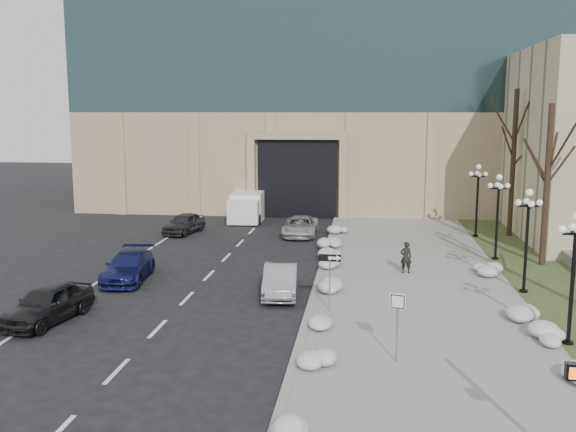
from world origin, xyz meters
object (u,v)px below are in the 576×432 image
object	(u,v)px
lamppost_b	(527,227)
lamppost_d	(478,191)
lamppost_c	(498,205)
one_way_sign	(334,265)
pedestrian	(406,257)
car_c	(128,267)
car_d	(300,226)
keep_sign	(397,313)
car_b	(280,280)
lamppost_a	(574,261)
car_a	(47,304)
box_truck	(248,206)
car_e	(184,223)

from	to	relation	value
lamppost_b	lamppost_d	size ratio (longest dim) A/B	1.00
lamppost_b	lamppost_c	xyz separation A→B (m)	(0.00, 6.50, 0.00)
one_way_sign	pedestrian	bearing A→B (deg)	65.45
car_c	lamppost_d	xyz separation A→B (m)	(18.45, 12.84, 2.40)
one_way_sign	lamppost_c	bearing A→B (deg)	52.93
car_d	one_way_sign	world-z (taller)	one_way_sign
car_c	keep_sign	xyz separation A→B (m)	(12.43, -9.07, 1.08)
car_b	keep_sign	xyz separation A→B (m)	(4.78, -7.45, 1.07)
lamppost_a	lamppost_b	distance (m)	6.50
lamppost_d	car_b	bearing A→B (deg)	-126.74
pedestrian	lamppost_b	size ratio (longest dim) A/B	0.33
pedestrian	car_a	bearing A→B (deg)	25.70
box_truck	lamppost_b	size ratio (longest dim) A/B	1.41
one_way_sign	car_b	bearing A→B (deg)	137.79
car_b	keep_sign	distance (m)	8.91
car_c	box_truck	world-z (taller)	box_truck
one_way_sign	car_a	bearing A→B (deg)	-166.22
car_b	lamppost_a	size ratio (longest dim) A/B	0.87
car_e	pedestrian	size ratio (longest dim) A/B	2.52
pedestrian	lamppost_a	size ratio (longest dim) A/B	0.33
box_truck	lamppost_d	bearing A→B (deg)	-21.88
car_b	one_way_sign	world-z (taller)	one_way_sign
car_b	lamppost_d	distance (m)	18.21
car_a	car_c	world-z (taller)	car_a
pedestrian	lamppost_d	distance (m)	11.62
keep_sign	lamppost_a	size ratio (longest dim) A/B	0.50
car_d	lamppost_b	distance (m)	16.92
one_way_sign	lamppost_b	bearing A→B (deg)	26.58
car_c	car_e	distance (m)	12.09
car_c	lamppost_b	distance (m)	18.61
lamppost_b	pedestrian	bearing A→B (deg)	151.32
car_a	lamppost_d	world-z (taller)	lamppost_d
car_c	car_d	world-z (taller)	car_c
car_a	pedestrian	distance (m)	16.83
box_truck	lamppost_b	bearing A→B (deg)	-52.14
car_e	pedestrian	distance (m)	16.98
car_b	lamppost_c	distance (m)	13.63
car_b	car_c	distance (m)	7.82
keep_sign	box_truck	bearing A→B (deg)	125.86
car_d	keep_sign	bearing A→B (deg)	-76.46
car_a	one_way_sign	distance (m)	11.30
car_b	box_truck	world-z (taller)	box_truck
car_a	keep_sign	size ratio (longest dim) A/B	1.81
lamppost_a	car_a	bearing A→B (deg)	179.10
car_d	keep_sign	world-z (taller)	keep_sign
box_truck	car_c	bearing A→B (deg)	-100.75
car_c	car_e	xyz separation A→B (m)	(-0.70, 12.07, 0.00)
one_way_sign	keep_sign	xyz separation A→B (m)	(2.30, -5.06, -0.28)
pedestrian	box_truck	xyz separation A→B (m)	(-10.88, 15.71, 0.10)
keep_sign	lamppost_b	size ratio (longest dim) A/B	0.50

